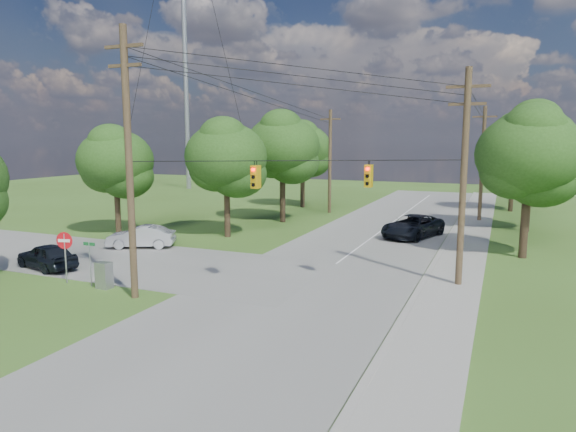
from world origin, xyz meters
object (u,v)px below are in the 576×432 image
at_px(pole_north_e, 482,163).
at_px(car_cross_dark, 47,256).
at_px(pole_north_w, 330,161).
at_px(car_main_north, 413,226).
at_px(do_not_enter_sign, 65,246).
at_px(pole_ne, 464,175).
at_px(control_cabinet, 104,275).
at_px(pole_sw, 129,161).
at_px(car_cross_silver, 141,237).

height_order(pole_north_e, car_cross_dark, pole_north_e).
bearing_deg(pole_north_w, car_main_north, -45.67).
bearing_deg(do_not_enter_sign, car_main_north, 39.78).
height_order(pole_ne, control_cabinet, pole_ne).
height_order(pole_sw, do_not_enter_sign, pole_sw).
xyz_separation_m(pole_north_w, control_cabinet, (-1.93, -29.00, -4.48)).
bearing_deg(pole_north_w, control_cabinet, -93.80).
bearing_deg(control_cabinet, pole_ne, 28.15).
bearing_deg(do_not_enter_sign, control_cabinet, -13.78).
bearing_deg(car_cross_dark, do_not_enter_sign, 76.02).
bearing_deg(do_not_enter_sign, car_cross_dark, 137.98).
bearing_deg(do_not_enter_sign, pole_sw, -21.02).
relative_size(pole_ne, car_cross_dark, 2.49).
relative_size(pole_north_w, do_not_enter_sign, 3.83).
distance_m(pole_north_e, car_cross_dark, 34.97).
height_order(pole_ne, pole_north_w, pole_ne).
bearing_deg(control_cabinet, car_cross_silver, 122.35).
xyz_separation_m(pole_north_e, do_not_enter_sign, (-18.24, -29.00, -3.25)).
relative_size(pole_north_w, control_cabinet, 7.68).
xyz_separation_m(pole_north_w, car_cross_silver, (-6.35, -20.70, -4.37)).
relative_size(pole_sw, car_main_north, 2.05).
distance_m(car_cross_dark, car_cross_silver, 6.70).
distance_m(pole_ne, control_cabinet, 17.96).
distance_m(pole_sw, pole_north_w, 29.62).
bearing_deg(car_main_north, pole_ne, -52.39).
height_order(pole_sw, car_cross_silver, pole_sw).
bearing_deg(pole_north_w, pole_north_e, 0.00).
xyz_separation_m(pole_ne, pole_north_e, (-0.00, 22.00, -0.34)).
distance_m(pole_north_e, control_cabinet, 33.34).
distance_m(car_cross_silver, control_cabinet, 9.41).
xyz_separation_m(pole_north_w, car_cross_dark, (-7.52, -27.30, -4.38)).
bearing_deg(car_cross_silver, do_not_enter_sign, -10.38).
relative_size(pole_north_e, car_cross_dark, 2.37).
distance_m(pole_north_e, car_cross_silver, 29.29).
relative_size(pole_ne, pole_north_e, 1.05).
xyz_separation_m(car_cross_silver, control_cabinet, (4.42, -8.30, -0.11)).
xyz_separation_m(pole_ne, control_cabinet, (-15.83, -7.00, -4.82)).
xyz_separation_m(pole_sw, pole_north_w, (-0.40, 29.60, -1.10)).
distance_m(pole_north_w, car_cross_dark, 28.65).
bearing_deg(control_cabinet, car_main_north, 62.89).
xyz_separation_m(car_cross_dark, car_main_north, (17.22, 17.36, 0.09)).
bearing_deg(car_cross_dark, pole_sw, 88.00).
xyz_separation_m(car_main_north, control_cabinet, (-11.63, -19.06, -0.19)).
xyz_separation_m(pole_north_w, car_main_north, (9.71, -9.94, -4.29)).
distance_m(pole_sw, control_cabinet, 6.07).
relative_size(car_main_north, control_cabinet, 4.50).
height_order(car_cross_dark, do_not_enter_sign, do_not_enter_sign).
xyz_separation_m(control_cabinet, do_not_enter_sign, (-2.41, -0.00, 1.23)).
relative_size(pole_sw, do_not_enter_sign, 4.60).
bearing_deg(car_cross_dark, control_cabinet, 87.29).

